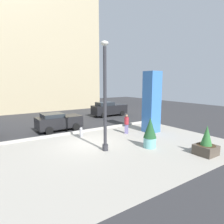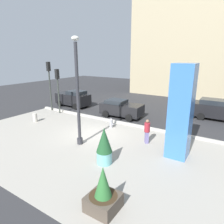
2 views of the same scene
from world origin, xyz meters
name	(u,v)px [view 1 (image 1 of 2)]	position (x,y,z in m)	size (l,w,h in m)	color
ground_plane	(67,131)	(0.00, 4.00, 0.00)	(60.00, 60.00, 0.00)	#2D2D30
plaza_pavement	(103,152)	(0.00, -2.00, 0.00)	(18.00, 10.00, 0.02)	#9E998E
curb_strip	(71,133)	(0.00, 3.12, 0.08)	(18.00, 0.24, 0.16)	#B7B2A8
lamp_post	(105,99)	(0.28, -1.82, 3.21)	(0.44, 0.44, 6.58)	#2D2D33
art_pillar_blue	(152,102)	(5.99, -0.06, 2.57)	(1.14, 1.14, 5.14)	#3870BC
potted_plant_curbside	(206,144)	(4.83, -5.69, 0.64)	(1.11, 1.11, 1.76)	#4C4238
potted_plant_near_left	(150,133)	(2.98, -2.96, 1.01)	(0.84, 0.84, 2.00)	#6BB2B2
fire_hydrant	(81,132)	(0.32, 1.84, 0.37)	(0.36, 0.26, 0.75)	#99999E
car_curb_west	(58,121)	(-0.49, 4.81, 0.81)	(3.90, 2.12, 1.57)	black
car_curb_east	(109,109)	(7.27, 8.63, 0.91)	(4.49, 1.96, 1.80)	black
pedestrian_crossing	(127,123)	(3.85, 0.61, 0.89)	(0.51, 0.51, 1.61)	slate
highrise_across_street	(38,28)	(2.37, 22.02, 12.90)	(16.23, 10.95, 25.80)	tan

